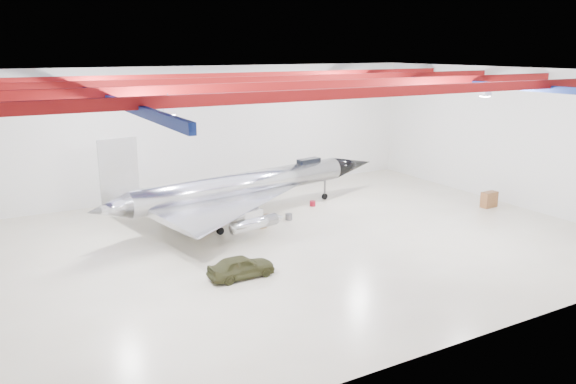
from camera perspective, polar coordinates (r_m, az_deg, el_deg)
floor at (r=37.37m, az=0.72°, el=-5.02°), size 40.00×40.00×0.00m
wall_back at (r=49.31m, az=-8.03°, el=6.19°), size 40.00×0.00×40.00m
wall_right at (r=48.93m, az=21.59°, el=5.26°), size 0.00×30.00×30.00m
ceiling at (r=35.28m, az=0.77°, el=12.08°), size 40.00×40.00×0.00m
ceiling_structure at (r=35.31m, az=0.77°, el=10.99°), size 39.50×29.50×1.08m
jet_aircraft at (r=42.04m, az=-4.51°, el=0.41°), size 25.49×16.92×6.98m
jeep at (r=31.57m, az=-4.78°, el=-7.57°), size 3.79×1.56×1.29m
desk at (r=47.90m, az=19.75°, el=-0.72°), size 1.42×0.78×1.26m
crate_ply at (r=39.40m, az=-8.28°, el=-3.83°), size 0.61×0.51×0.40m
toolbox_red at (r=43.92m, az=-5.93°, el=-1.91°), size 0.52×0.46×0.31m
engine_drum at (r=41.86m, az=0.08°, el=-2.53°), size 0.55×0.55×0.47m
parts_bin at (r=41.85m, az=-2.22°, el=-2.58°), size 0.69×0.59×0.42m
tool_chest at (r=45.53m, az=2.52°, el=-1.17°), size 0.62×0.62×0.43m
oil_barrel at (r=40.06m, az=-2.61°, el=-3.41°), size 0.56×0.47×0.36m
spares_box at (r=46.67m, az=-4.10°, el=-0.87°), size 0.48×0.48×0.33m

